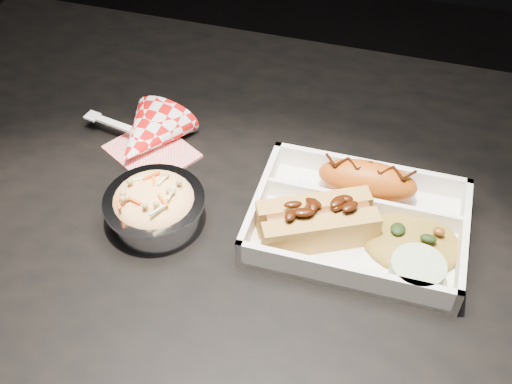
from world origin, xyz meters
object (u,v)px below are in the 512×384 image
hotdog (317,220)px  foil_coleslaw_cup (155,205)px  dining_table (266,262)px  fried_pastry (367,180)px  food_tray (357,225)px  napkin_fork (147,138)px

hotdog → foil_coleslaw_cup: same height
dining_table → hotdog: bearing=-15.9°
dining_table → foil_coleslaw_cup: bearing=-160.3°
foil_coleslaw_cup → fried_pastry: bearing=24.8°
foil_coleslaw_cup → food_tray: bearing=12.9°
hotdog → napkin_fork: (-0.26, 0.10, -0.02)m
food_tray → fried_pastry: size_ratio=2.04×
napkin_fork → fried_pastry: bearing=8.0°
food_tray → fried_pastry: (-0.00, 0.06, 0.02)m
hotdog → fried_pastry: bearing=34.3°
fried_pastry → foil_coleslaw_cup: bearing=-155.2°
food_tray → fried_pastry: 0.06m
dining_table → napkin_fork: (-0.19, 0.08, 0.11)m
dining_table → hotdog: hotdog is taller
food_tray → fried_pastry: bearing=90.0°
foil_coleslaw_cup → napkin_fork: 0.14m
foil_coleslaw_cup → napkin_fork: bearing=117.7°
fried_pastry → napkin_fork: bearing=177.3°
dining_table → food_tray: size_ratio=4.79×
food_tray → napkin_fork: 0.31m
napkin_fork → dining_table: bearing=-11.3°
fried_pastry → hotdog: hotdog is taller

